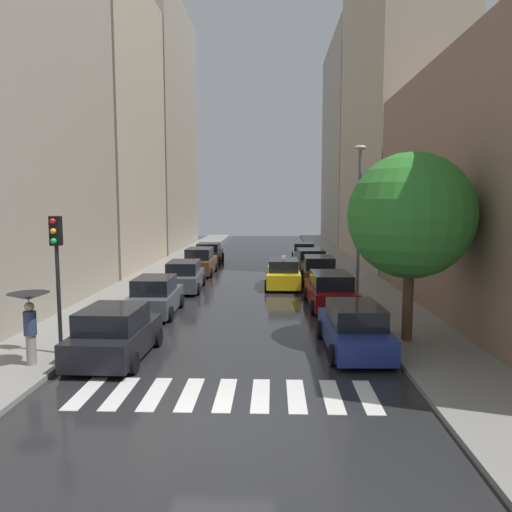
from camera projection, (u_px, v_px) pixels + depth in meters
The scene contains 24 objects.
ground_plane at pixel (256, 272), 34.54m from camera, with size 28.00×72.00×0.04m, color #242427.
sidewalk_left at pixel (164, 270), 34.76m from camera, with size 3.00×72.00×0.15m, color gray.
sidewalk_right at pixel (349, 271), 34.31m from camera, with size 3.00×72.00×0.15m, color gray.
crosswalk_stripes at pixel (225, 395), 12.46m from camera, with size 7.65×2.20×0.01m.
building_left_mid at pixel (104, 128), 35.15m from camera, with size 6.00×12.84×20.30m, color #B2A38C.
building_left_far at pixel (155, 128), 50.46m from camera, with size 6.00×17.33×24.86m, color #9E9384.
building_right_near at pixel (512, 188), 20.12m from camera, with size 6.00×21.02×10.91m, color #8C6B56.
building_right_mid at pixel (394, 111), 39.86m from camera, with size 6.00×19.36×24.53m, color #B2A38C.
building_right_far at pixel (354, 143), 59.37m from camera, with size 6.00×18.92×23.84m, color #9E9384.
parked_car_left_nearest at pixel (115, 334), 15.24m from camera, with size 2.24×4.13×1.66m.
parked_car_left_second at pixel (155, 297), 21.28m from camera, with size 2.03×4.10×1.66m.
parked_car_left_third at pixel (184, 277), 27.11m from camera, with size 2.19×4.63×1.64m.
parked_car_left_fourth at pixel (200, 262), 32.92m from camera, with size 2.05×4.29×1.81m.
parked_car_left_fifth at pixel (209, 253), 39.36m from camera, with size 2.15×4.10×1.60m.
parked_car_right_nearest at pixel (354, 329), 16.03m from camera, with size 2.13×4.58×1.60m.
parked_car_right_second at pixel (330, 291), 22.74m from camera, with size 2.26×4.83×1.64m.
parked_car_right_third at pixel (319, 271), 28.90m from camera, with size 2.17×4.37×1.70m.
parked_car_right_fourth at pixel (310, 261), 34.09m from camera, with size 2.32×4.85×1.62m.
parked_car_right_fifth at pixel (304, 253), 40.23m from camera, with size 2.11×4.25×1.55m.
taxi_midroad at pixel (283, 274), 28.21m from camera, with size 2.12×4.67×1.81m.
pedestrian_foreground at pixel (29, 311), 14.15m from camera, with size 1.17×1.17×2.12m.
street_tree_right at pixel (411, 216), 16.44m from camera, with size 4.24×4.24×6.39m.
traffic_light_left_corner at pixel (57, 254), 15.04m from camera, with size 0.30×0.42×4.30m.
lamp_post_right at pixel (359, 210), 24.84m from camera, with size 0.60×0.28×7.55m.
Camera 1 is at (1.20, -10.19, 4.89)m, focal length 34.42 mm.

